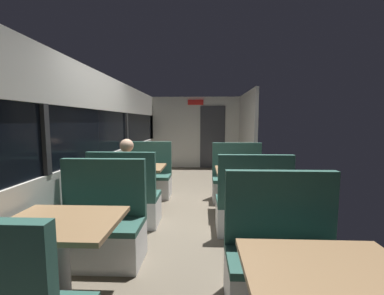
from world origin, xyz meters
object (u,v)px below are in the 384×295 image
(dining_table_near_window, at_px, (62,232))
(bench_front_aisle_facing_entry, at_px, (284,267))
(bench_mid_window_facing_end, at_px, (126,203))
(bench_mid_window_facing_entry, at_px, (147,180))
(dining_table_mid_window, at_px, (138,172))
(bench_rear_aisle_facing_entry, at_px, (237,184))
(dining_table_front_aisle, at_px, (330,289))
(bench_near_window_facing_entry, at_px, (99,231))
(dining_table_rear_aisle, at_px, (244,176))
(bench_rear_aisle_facing_end, at_px, (252,209))
(seated_passenger, at_px, (127,188))

(dining_table_near_window, distance_m, bench_front_aisle_facing_entry, 1.82)
(bench_mid_window_facing_end, distance_m, bench_mid_window_facing_entry, 1.40)
(dining_table_near_window, height_order, bench_mid_window_facing_entry, bench_mid_window_facing_entry)
(dining_table_mid_window, bearing_deg, bench_rear_aisle_facing_entry, 15.59)
(dining_table_front_aisle, bearing_deg, dining_table_near_window, 161.47)
(bench_near_window_facing_entry, relative_size, dining_table_rear_aisle, 1.22)
(dining_table_near_window, bearing_deg, dining_table_mid_window, 90.00)
(bench_rear_aisle_facing_end, bearing_deg, bench_near_window_facing_entry, -157.37)
(dining_table_near_window, height_order, dining_table_mid_window, same)
(bench_rear_aisle_facing_entry, bearing_deg, dining_table_front_aisle, -90.00)
(bench_mid_window_facing_entry, relative_size, bench_front_aisle_facing_entry, 1.00)
(dining_table_mid_window, relative_size, seated_passenger, 0.71)
(dining_table_near_window, xyz_separation_m, dining_table_rear_aisle, (1.79, 2.15, 0.00))
(bench_near_window_facing_entry, xyz_separation_m, bench_mid_window_facing_end, (0.00, 0.95, 0.00))
(bench_front_aisle_facing_entry, bearing_deg, bench_mid_window_facing_entry, 121.29)
(bench_front_aisle_facing_entry, bearing_deg, dining_table_front_aisle, -90.00)
(bench_rear_aisle_facing_end, bearing_deg, dining_table_front_aisle, -90.00)
(bench_mid_window_facing_entry, distance_m, seated_passenger, 1.34)
(bench_near_window_facing_entry, bearing_deg, dining_table_near_window, -90.00)
(dining_table_front_aisle, relative_size, bench_rear_aisle_facing_entry, 0.82)
(bench_mid_window_facing_end, bearing_deg, bench_rear_aisle_facing_entry, 33.81)
(bench_rear_aisle_facing_end, bearing_deg, bench_mid_window_facing_end, 173.62)
(dining_table_near_window, bearing_deg, bench_mid_window_facing_entry, 90.00)
(dining_table_near_window, distance_m, dining_table_rear_aisle, 2.79)
(dining_table_mid_window, relative_size, bench_mid_window_facing_entry, 0.82)
(bench_near_window_facing_entry, distance_m, seated_passenger, 1.04)
(bench_front_aisle_facing_entry, height_order, bench_rear_aisle_facing_entry, same)
(dining_table_near_window, xyz_separation_m, bench_mid_window_facing_end, (0.00, 1.65, -0.31))
(bench_rear_aisle_facing_entry, bearing_deg, seated_passenger, -147.82)
(dining_table_near_window, bearing_deg, bench_rear_aisle_facing_end, 38.92)
(bench_near_window_facing_entry, bearing_deg, seated_passenger, 90.00)
(bench_front_aisle_facing_entry, bearing_deg, bench_rear_aisle_facing_end, 90.00)
(dining_table_near_window, relative_size, seated_passenger, 0.71)
(dining_table_mid_window, xyz_separation_m, dining_table_rear_aisle, (1.79, -0.20, 0.00))
(bench_front_aisle_facing_entry, distance_m, seated_passenger, 2.42)
(bench_front_aisle_facing_entry, relative_size, seated_passenger, 0.87)
(dining_table_mid_window, distance_m, bench_mid_window_facing_entry, 0.77)
(bench_mid_window_facing_end, bearing_deg, seated_passenger, 90.00)
(dining_table_front_aisle, distance_m, bench_rear_aisle_facing_entry, 3.46)
(dining_table_mid_window, xyz_separation_m, bench_mid_window_facing_end, (0.00, -0.70, -0.31))
(dining_table_mid_window, height_order, dining_table_rear_aisle, same)
(bench_mid_window_facing_entry, bearing_deg, dining_table_mid_window, -90.00)
(bench_mid_window_facing_entry, distance_m, bench_front_aisle_facing_entry, 3.45)
(dining_table_mid_window, height_order, bench_front_aisle_facing_entry, bench_front_aisle_facing_entry)
(dining_table_near_window, xyz_separation_m, dining_table_mid_window, (0.00, 2.35, 0.00))
(bench_near_window_facing_entry, distance_m, dining_table_rear_aisle, 2.32)
(bench_rear_aisle_facing_end, bearing_deg, dining_table_mid_window, 153.32)
(dining_table_rear_aisle, bearing_deg, bench_mid_window_facing_entry, 153.32)
(bench_near_window_facing_entry, bearing_deg, bench_rear_aisle_facing_entry, 50.16)
(dining_table_near_window, distance_m, bench_mid_window_facing_entry, 3.06)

